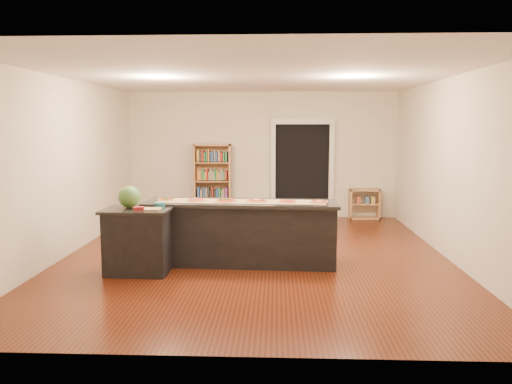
{
  "coord_description": "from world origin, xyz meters",
  "views": [
    {
      "loc": [
        0.33,
        -7.72,
        2.05
      ],
      "look_at": [
        0.0,
        0.2,
        1.0
      ],
      "focal_mm": 35.0,
      "sensor_mm": 36.0,
      "label": 1
    }
  ],
  "objects_px": {
    "kitchen_island": "(241,232)",
    "bookshelf": "(213,181)",
    "low_shelf": "(364,204)",
    "side_counter": "(138,240)",
    "waste_bin": "(254,213)",
    "watermelon": "(129,197)"
  },
  "relations": [
    {
      "from": "side_counter",
      "to": "waste_bin",
      "type": "height_order",
      "value": "side_counter"
    },
    {
      "from": "side_counter",
      "to": "bookshelf",
      "type": "bearing_deg",
      "value": 84.54
    },
    {
      "from": "side_counter",
      "to": "low_shelf",
      "type": "bearing_deg",
      "value": 49.03
    },
    {
      "from": "kitchen_island",
      "to": "low_shelf",
      "type": "relative_size",
      "value": 4.28
    },
    {
      "from": "kitchen_island",
      "to": "bookshelf",
      "type": "bearing_deg",
      "value": 106.13
    },
    {
      "from": "watermelon",
      "to": "bookshelf",
      "type": "bearing_deg",
      "value": 81.63
    },
    {
      "from": "watermelon",
      "to": "waste_bin",
      "type": "bearing_deg",
      "value": 68.73
    },
    {
      "from": "bookshelf",
      "to": "waste_bin",
      "type": "xyz_separation_m",
      "value": [
        0.93,
        -0.24,
        -0.67
      ]
    },
    {
      "from": "side_counter",
      "to": "bookshelf",
      "type": "distance_m",
      "value": 4.32
    },
    {
      "from": "waste_bin",
      "to": "watermelon",
      "type": "distance_m",
      "value": 4.38
    },
    {
      "from": "bookshelf",
      "to": "watermelon",
      "type": "bearing_deg",
      "value": -98.37
    },
    {
      "from": "low_shelf",
      "to": "side_counter",
      "type": "bearing_deg",
      "value": -132.26
    },
    {
      "from": "kitchen_island",
      "to": "low_shelf",
      "type": "height_order",
      "value": "kitchen_island"
    },
    {
      "from": "kitchen_island",
      "to": "bookshelf",
      "type": "height_order",
      "value": "bookshelf"
    },
    {
      "from": "watermelon",
      "to": "side_counter",
      "type": "bearing_deg",
      "value": -21.26
    },
    {
      "from": "low_shelf",
      "to": "watermelon",
      "type": "relative_size",
      "value": 2.16
    },
    {
      "from": "low_shelf",
      "to": "watermelon",
      "type": "xyz_separation_m",
      "value": [
        -4.0,
        -4.23,
        0.74
      ]
    },
    {
      "from": "watermelon",
      "to": "kitchen_island",
      "type": "bearing_deg",
      "value": 17.55
    },
    {
      "from": "side_counter",
      "to": "waste_bin",
      "type": "relative_size",
      "value": 2.88
    },
    {
      "from": "bookshelf",
      "to": "low_shelf",
      "type": "height_order",
      "value": "bookshelf"
    },
    {
      "from": "side_counter",
      "to": "watermelon",
      "type": "height_order",
      "value": "watermelon"
    },
    {
      "from": "low_shelf",
      "to": "watermelon",
      "type": "height_order",
      "value": "watermelon"
    }
  ]
}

